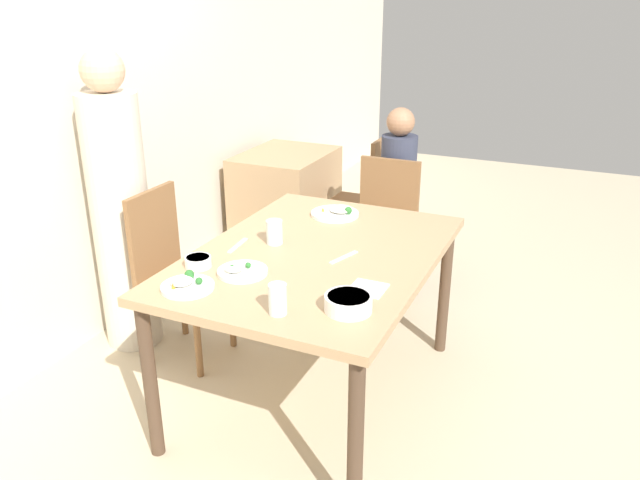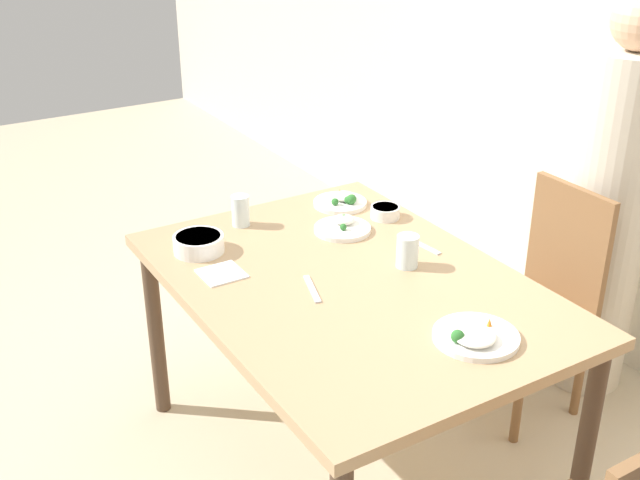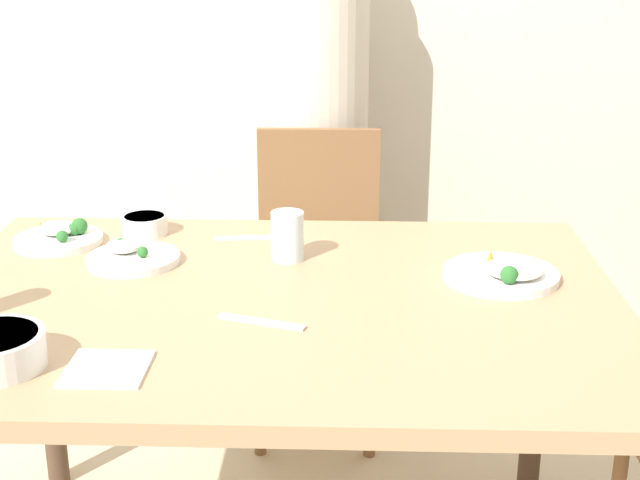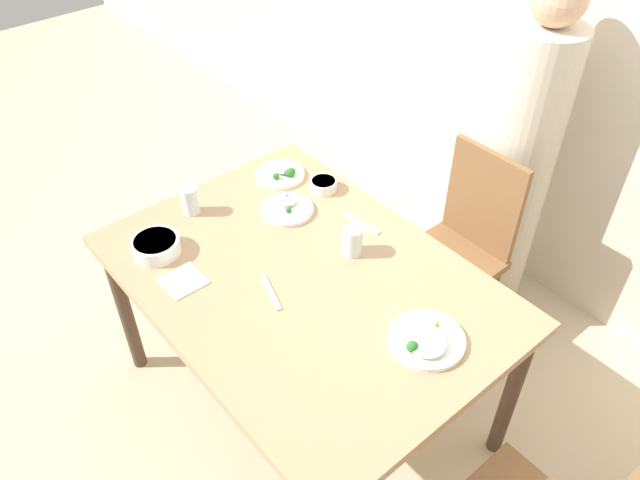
# 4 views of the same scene
# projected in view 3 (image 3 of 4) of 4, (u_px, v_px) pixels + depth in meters

# --- Properties ---
(dining_table) EXTENTS (1.46, 1.04, 0.78)m
(dining_table) POSITION_uv_depth(u_px,v_px,m) (274.00, 330.00, 1.88)
(dining_table) COLOR tan
(dining_table) RESTS_ON ground_plane
(chair_adult_spot) EXTENTS (0.40, 0.40, 0.93)m
(chair_adult_spot) POSITION_uv_depth(u_px,v_px,m) (317.00, 275.00, 2.77)
(chair_adult_spot) COLOR brown
(chair_adult_spot) RESTS_ON ground_plane
(person_adult) EXTENTS (0.31, 0.31, 1.63)m
(person_adult) POSITION_uv_depth(u_px,v_px,m) (321.00, 164.00, 2.98)
(person_adult) COLOR beige
(person_adult) RESTS_ON ground_plane
(plate_rice_adult) EXTENTS (0.25, 0.25, 0.06)m
(plate_rice_adult) POSITION_uv_depth(u_px,v_px,m) (504.00, 273.00, 1.94)
(plate_rice_adult) COLOR white
(plate_rice_adult) RESTS_ON dining_table
(plate_rice_child) EXTENTS (0.21, 0.21, 0.06)m
(plate_rice_child) POSITION_uv_depth(u_px,v_px,m) (60.00, 236.00, 2.17)
(plate_rice_child) COLOR white
(plate_rice_child) RESTS_ON dining_table
(plate_noodles) EXTENTS (0.21, 0.21, 0.05)m
(plate_noodles) POSITION_uv_depth(u_px,v_px,m) (131.00, 256.00, 2.05)
(plate_noodles) COLOR white
(plate_noodles) RESTS_ON dining_table
(bowl_rice_small) EXTENTS (0.11, 0.11, 0.05)m
(bowl_rice_small) POSITION_uv_depth(u_px,v_px,m) (145.00, 224.00, 2.24)
(bowl_rice_small) COLOR white
(bowl_rice_small) RESTS_ON dining_table
(glass_water_tall) EXTENTS (0.08, 0.08, 0.11)m
(glass_water_tall) POSITION_uv_depth(u_px,v_px,m) (287.00, 236.00, 2.05)
(glass_water_tall) COLOR silver
(glass_water_tall) RESTS_ON dining_table
(napkin_folded) EXTENTS (0.14, 0.14, 0.01)m
(napkin_folded) POSITION_uv_depth(u_px,v_px,m) (107.00, 369.00, 1.54)
(napkin_folded) COLOR white
(napkin_folded) RESTS_ON dining_table
(fork_steel) EXTENTS (0.18, 0.04, 0.01)m
(fork_steel) POSITION_uv_depth(u_px,v_px,m) (251.00, 238.00, 2.21)
(fork_steel) COLOR silver
(fork_steel) RESTS_ON dining_table
(spoon_steel) EXTENTS (0.18, 0.07, 0.01)m
(spoon_steel) POSITION_uv_depth(u_px,v_px,m) (261.00, 322.00, 1.73)
(spoon_steel) COLOR silver
(spoon_steel) RESTS_ON dining_table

